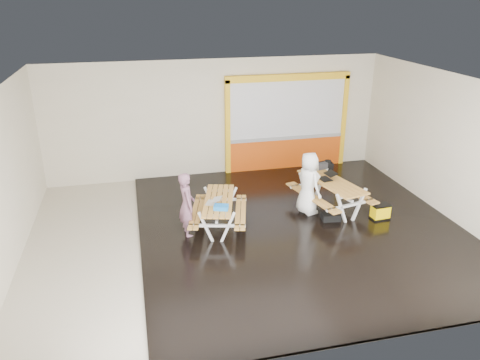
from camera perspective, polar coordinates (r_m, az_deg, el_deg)
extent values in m
cube|color=beige|center=(11.04, 1.08, -6.55)|extent=(10.00, 8.00, 0.01)
cube|color=white|center=(9.86, 1.23, 11.68)|extent=(10.00, 8.00, 0.01)
cube|color=beige|center=(14.06, -2.93, 7.46)|extent=(10.00, 0.01, 3.50)
cube|color=beige|center=(6.87, 9.54, -9.13)|extent=(10.00, 0.01, 3.50)
cube|color=beige|center=(10.35, -26.78, -0.34)|extent=(0.01, 8.00, 3.50)
cube|color=beige|center=(12.48, 24.06, 3.66)|extent=(0.01, 8.00, 3.50)
cube|color=black|center=(11.36, 7.23, -5.68)|extent=(7.50, 7.98, 0.05)
cube|color=#D04A0C|center=(14.88, 5.59, 3.19)|extent=(3.60, 0.12, 1.00)
cube|color=gray|center=(14.72, 5.66, 5.15)|extent=(3.60, 0.14, 0.10)
cube|color=silver|center=(14.50, 5.78, 8.60)|extent=(3.60, 0.08, 1.72)
cube|color=yellow|center=(14.12, -1.52, 6.29)|extent=(0.14, 0.16, 2.90)
cube|color=yellow|center=(15.29, 12.44, 7.01)|extent=(0.14, 0.16, 2.90)
cube|color=yellow|center=(14.29, 5.96, 12.33)|extent=(3.88, 0.16, 0.20)
cube|color=#B27C32|center=(10.97, -4.00, -2.49)|extent=(0.58, 1.84, 0.04)
cube|color=#B27C32|center=(10.96, -3.31, -2.50)|extent=(0.58, 1.84, 0.04)
cube|color=#B27C32|center=(10.95, -2.62, -2.50)|extent=(0.58, 1.84, 0.04)
cube|color=#B27C32|center=(10.95, -1.92, -2.51)|extent=(0.58, 1.84, 0.04)
cube|color=#B27C32|center=(10.94, -1.23, -2.52)|extent=(0.58, 1.84, 0.04)
cube|color=white|center=(10.48, -4.17, -5.74)|extent=(0.35, 0.14, 0.75)
cube|color=white|center=(10.45, -1.50, -5.79)|extent=(0.35, 0.14, 0.75)
cube|color=white|center=(10.44, -2.84, -5.56)|extent=(1.25, 0.38, 0.06)
cube|color=white|center=(10.33, -2.87, -4.37)|extent=(0.62, 0.21, 0.06)
cube|color=white|center=(11.75, -3.54, -2.53)|extent=(0.35, 0.14, 0.75)
cube|color=white|center=(11.72, -1.18, -2.55)|extent=(0.35, 0.14, 0.75)
cube|color=white|center=(11.72, -2.37, -2.36)|extent=(1.25, 0.38, 0.06)
cube|color=white|center=(11.62, -2.38, -1.26)|extent=(0.62, 0.21, 0.06)
cube|color=white|center=(11.03, -2.60, -3.39)|extent=(0.44, 1.50, 0.06)
cube|color=#B27C32|center=(11.13, -5.56, -3.78)|extent=(0.58, 1.84, 0.04)
cube|color=#B27C32|center=(11.11, -4.91, -3.79)|extent=(0.58, 1.84, 0.04)
cube|color=#B27C32|center=(11.05, -0.25, -3.85)|extent=(0.58, 1.84, 0.04)
cube|color=#B27C32|center=(11.05, 0.40, -3.86)|extent=(0.58, 1.84, 0.04)
cube|color=#B27C32|center=(11.87, 9.95, -0.45)|extent=(0.61, 2.04, 0.04)
cube|color=#B27C32|center=(11.95, 10.52, -0.33)|extent=(0.61, 2.04, 0.04)
cube|color=#B27C32|center=(12.04, 11.08, -0.21)|extent=(0.61, 2.04, 0.04)
cube|color=#B27C32|center=(12.12, 11.63, -0.09)|extent=(0.61, 2.04, 0.04)
cube|color=#B27C32|center=(12.21, 12.18, 0.03)|extent=(0.61, 2.04, 0.04)
cube|color=white|center=(11.47, 12.23, -3.46)|extent=(0.39, 0.15, 0.83)
cube|color=white|center=(11.79, 14.29, -2.92)|extent=(0.39, 0.15, 0.83)
cube|color=white|center=(11.61, 13.29, -2.98)|extent=(1.39, 0.39, 0.06)
cube|color=white|center=(11.50, 13.41, -1.76)|extent=(0.69, 0.22, 0.06)
cube|color=white|center=(12.61, 7.84, -0.75)|extent=(0.39, 0.15, 0.83)
cube|color=white|center=(12.90, 9.82, -0.34)|extent=(0.39, 0.15, 0.83)
cube|color=white|center=(12.74, 8.85, -0.35)|extent=(1.39, 0.39, 0.06)
cube|color=white|center=(12.64, 8.92, 0.78)|extent=(0.69, 0.22, 0.06)
cube|color=white|center=(12.12, 11.01, -1.11)|extent=(0.45, 1.66, 0.06)
cube|color=#B27C32|center=(11.80, 8.50, -2.13)|extent=(0.60, 2.04, 0.04)
cube|color=#B27C32|center=(11.88, 9.05, -2.00)|extent=(0.60, 2.04, 0.04)
cube|color=#B27C32|center=(12.45, 12.81, -1.14)|extent=(0.60, 2.04, 0.04)
cube|color=#B27C32|center=(12.53, 13.30, -1.02)|extent=(0.60, 2.04, 0.04)
imported|color=#7B5165|center=(10.67, -6.50, -2.99)|extent=(0.41, 0.59, 1.53)
imported|color=white|center=(11.69, 8.34, -0.40)|extent=(0.69, 0.88, 1.59)
cube|color=silver|center=(10.78, -3.51, -2.78)|extent=(0.32, 0.37, 0.02)
cube|color=silver|center=(10.71, -2.84, -2.32)|extent=(0.31, 0.36, 0.06)
cube|color=silver|center=(10.71, -2.87, -2.32)|extent=(0.27, 0.32, 0.05)
cube|color=black|center=(12.10, 10.31, 0.12)|extent=(0.31, 0.40, 0.02)
cube|color=black|center=(12.14, 10.99, 0.78)|extent=(0.29, 0.39, 0.07)
cube|color=silver|center=(12.13, 10.96, 0.78)|extent=(0.25, 0.34, 0.06)
cube|color=blue|center=(10.47, -2.31, -3.32)|extent=(0.37, 0.32, 0.09)
cube|color=black|center=(12.77, 9.74, 1.70)|extent=(0.41, 0.27, 0.17)
cylinder|color=black|center=(12.73, 9.78, 2.21)|extent=(0.28, 0.09, 0.02)
cube|color=black|center=(13.05, 10.58, 1.22)|extent=(0.30, 0.20, 0.40)
cylinder|color=black|center=(12.97, 10.65, 2.14)|extent=(0.19, 0.19, 0.10)
cube|color=black|center=(11.75, 10.97, -4.36)|extent=(0.49, 0.39, 0.17)
cube|color=black|center=(12.10, 16.62, -4.43)|extent=(0.47, 0.32, 0.04)
cube|color=#ECC100|center=(12.03, 16.71, -3.72)|extent=(0.44, 0.30, 0.33)
cube|color=black|center=(11.96, 16.80, -2.95)|extent=(0.47, 0.32, 0.03)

